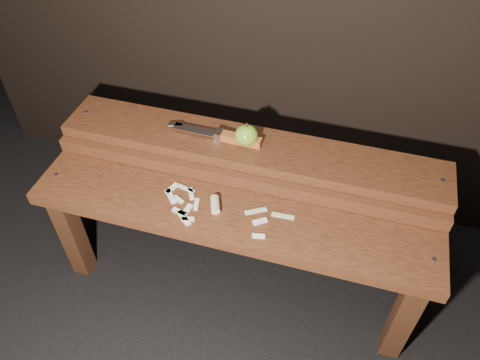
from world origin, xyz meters
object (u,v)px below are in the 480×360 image
(bench_rear_tier, at_px, (249,165))
(bench_front_tier, at_px, (228,231))
(apple, at_px, (246,135))
(knife, at_px, (229,137))

(bench_rear_tier, bearing_deg, bench_front_tier, -90.00)
(apple, bearing_deg, bench_rear_tier, -19.60)
(apple, distance_m, knife, 0.06)
(apple, relative_size, knife, 0.25)
(bench_front_tier, relative_size, bench_rear_tier, 1.00)
(bench_rear_tier, relative_size, knife, 3.91)
(bench_front_tier, bearing_deg, knife, 106.13)
(apple, height_order, knife, apple)
(knife, bearing_deg, bench_front_tier, -73.87)
(bench_front_tier, relative_size, knife, 3.91)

